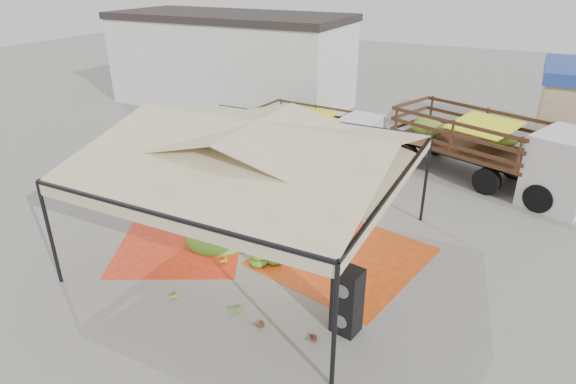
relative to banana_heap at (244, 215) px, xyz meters
The scene contains 17 objects.
ground 1.36m from the banana_heap, 35.24° to the right, with size 90.00×90.00×0.00m, color slate.
canopy_tent 3.00m from the banana_heap, 35.24° to the right, with size 8.10×8.10×4.00m.
building_white 16.19m from the banana_heap, 124.08° to the left, with size 14.30×6.30×5.40m.
tarp_left 2.23m from the banana_heap, 125.34° to the right, with size 3.73×3.55×0.01m, color red.
tarp_right 3.53m from the banana_heap, ahead, with size 4.22×4.43×0.01m, color #DE5514.
banana_heap is the anchor object (origin of this frame).
hand_yellow_a 3.90m from the banana_heap, 87.47° to the right, with size 0.41×0.33×0.19m, color #BC8D25.
hand_yellow_b 2.01m from the banana_heap, 78.58° to the right, with size 0.47×0.39×0.22m, color gold.
hand_red_a 4.73m from the banana_heap, 54.49° to the right, with size 0.42×0.34×0.19m, color #5D2F15.
hand_red_b 5.54m from the banana_heap, 42.49° to the right, with size 0.43×0.35×0.19m, color #522512.
hand_green 4.07m from the banana_heap, 61.28° to the right, with size 0.44×0.36×0.20m, color #357217.
hanging_bunches 3.02m from the banana_heap, 43.85° to the right, with size 1.74×0.24×0.20m.
speaker_stack 5.56m from the banana_heap, 32.78° to the right, with size 0.70×0.63×1.70m.
banana_leaves 2.63m from the banana_heap, 164.28° to the left, with size 0.96×1.36×3.70m, color #2A691C, non-canonical shape.
vendor 4.60m from the banana_heap, 63.21° to the left, with size 0.66×0.43×1.81m, color gray.
truck_left 7.88m from the banana_heap, 94.11° to the left, with size 5.87×2.45×1.96m.
truck_right 10.35m from the banana_heap, 48.52° to the left, with size 8.07×5.22×2.63m.
Camera 1 is at (6.50, -10.90, 7.84)m, focal length 30.00 mm.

